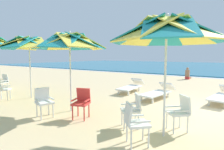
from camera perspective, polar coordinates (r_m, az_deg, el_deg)
name	(u,v)px	position (r m, az deg, el deg)	size (l,w,h in m)	color
ground_plane	(220,112)	(7.07, 30.06, -9.80)	(80.00, 80.00, 0.00)	beige
beach_umbrella_0	(166,31)	(4.28, 16.21, 12.58)	(2.48, 2.48, 2.72)	silver
plastic_chair_0	(180,111)	(4.89, 19.91, -10.12)	(0.63, 0.63, 0.87)	white
plastic_chair_1	(133,108)	(4.85, 6.31, -9.93)	(0.63, 0.63, 0.87)	white
plastic_chair_2	(134,121)	(3.93, 6.78, -13.76)	(0.63, 0.63, 0.87)	white
beach_umbrella_1	(70,42)	(6.21, -12.71, 9.72)	(2.36, 2.36, 2.60)	silver
plastic_chair_3	(44,100)	(5.96, -20.02, -7.25)	(0.56, 0.54, 0.87)	white
plastic_chair_4	(82,101)	(5.57, -9.17, -7.86)	(0.56, 0.59, 0.87)	red
beach_umbrella_2	(29,44)	(8.72, -23.89, 8.69)	(2.61, 2.61, 2.66)	silver
plastic_chair_5	(2,88)	(8.90, -30.42, -3.44)	(0.63, 0.63, 0.87)	white
plastic_chair_6	(3,81)	(11.20, -30.15, -1.67)	(0.50, 0.53, 0.87)	white
sun_lounger_1	(223,96)	(8.45, 30.62, -5.40)	(0.92, 2.21, 0.62)	white
sun_lounger_2	(158,92)	(8.22, 13.74, -5.03)	(0.92, 2.21, 0.62)	white
sun_lounger_3	(131,86)	(9.48, 5.84, -3.44)	(0.78, 2.18, 0.62)	white
beachgoer_seated	(188,75)	(15.72, 22.02, -0.09)	(0.30, 0.93, 0.92)	red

